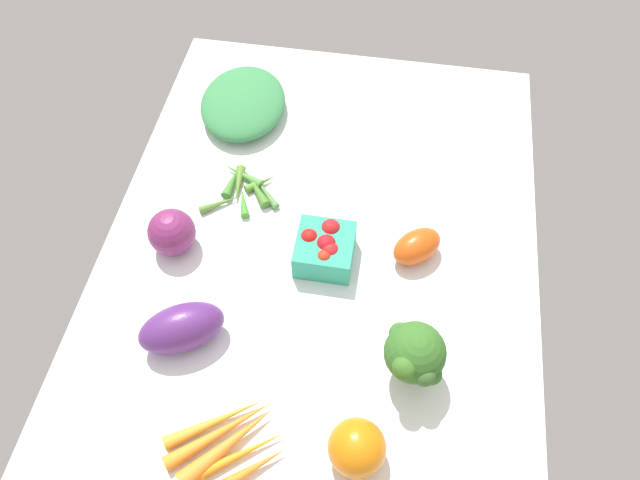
# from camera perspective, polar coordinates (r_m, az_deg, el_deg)

# --- Properties ---
(tablecloth) EXTENTS (1.04, 0.76, 0.02)m
(tablecloth) POSITION_cam_1_polar(r_m,az_deg,el_deg) (1.07, 0.00, -0.89)
(tablecloth) COLOR white
(tablecloth) RESTS_ON ground
(red_onion_near_basket) EXTENTS (0.08, 0.08, 0.08)m
(red_onion_near_basket) POSITION_cam_1_polar(r_m,az_deg,el_deg) (1.06, -13.94, 0.73)
(red_onion_near_basket) COLOR #77265C
(red_onion_near_basket) RESTS_ON tablecloth
(berry_basket) EXTENTS (0.10, 0.10, 0.07)m
(berry_basket) POSITION_cam_1_polar(r_m,az_deg,el_deg) (1.02, 0.45, -0.76)
(berry_basket) COLOR teal
(berry_basket) RESTS_ON tablecloth
(bell_pepper_orange) EXTENTS (0.09, 0.09, 0.08)m
(bell_pepper_orange) POSITION_cam_1_polar(r_m,az_deg,el_deg) (0.88, 3.53, -19.12)
(bell_pepper_orange) COLOR orange
(bell_pepper_orange) RESTS_ON tablecloth
(leafy_greens_clump) EXTENTS (0.23, 0.19, 0.05)m
(leafy_greens_clump) POSITION_cam_1_polar(r_m,az_deg,el_deg) (1.27, -7.33, 12.84)
(leafy_greens_clump) COLOR #368249
(leafy_greens_clump) RESTS_ON tablecloth
(roma_tomato) EXTENTS (0.10, 0.11, 0.06)m
(roma_tomato) POSITION_cam_1_polar(r_m,az_deg,el_deg) (1.04, 9.20, -0.60)
(roma_tomato) COLOR #D94E14
(roma_tomato) RESTS_ON tablecloth
(eggplant) EXTENTS (0.13, 0.15, 0.07)m
(eggplant) POSITION_cam_1_polar(r_m,az_deg,el_deg) (0.97, -13.03, -8.16)
(eggplant) COLOR #572871
(eggplant) RESTS_ON tablecloth
(broccoli_head) EXTENTS (0.10, 0.09, 0.12)m
(broccoli_head) POSITION_cam_1_polar(r_m,az_deg,el_deg) (0.90, 8.95, -10.78)
(broccoli_head) COLOR #9FBB86
(broccoli_head) RESTS_ON tablecloth
(okra_pile) EXTENTS (0.13, 0.15, 0.02)m
(okra_pile) POSITION_cam_1_polar(r_m,az_deg,el_deg) (1.14, -7.21, 5.03)
(okra_pile) COLOR #4D8D3B
(okra_pile) RESTS_ON tablecloth
(carrot_bunch) EXTENTS (0.17, 0.19, 0.03)m
(carrot_bunch) POSITION_cam_1_polar(r_m,az_deg,el_deg) (0.91, -8.68, -18.72)
(carrot_bunch) COLOR orange
(carrot_bunch) RESTS_ON tablecloth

